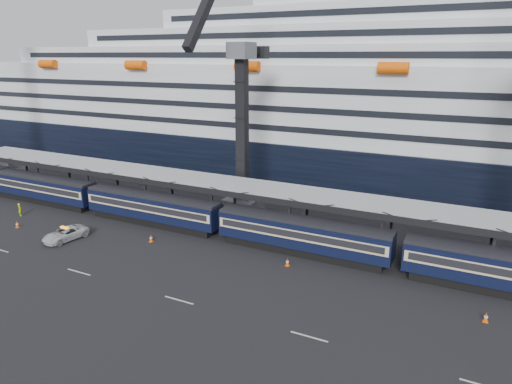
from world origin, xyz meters
TOP-DOWN VIEW (x-y plane):
  - ground at (0.00, 0.00)m, footprint 260.00×260.00m
  - train at (-4.65, 10.00)m, footprint 133.05×3.00m
  - canopy at (0.00, 14.00)m, footprint 130.00×6.25m
  - cruise_ship at (-1.08, 45.99)m, footprint 214.09×28.84m
  - crane_dark_near at (-20.00, 18.59)m, footprint 4.50×17.75m
  - pickup_truck at (-33.73, 1.31)m, footprint 3.12×5.49m
  - worker at (-45.74, 4.52)m, footprint 0.74×0.73m
  - traffic_cone_a at (-42.26, 1.42)m, footprint 0.42×0.42m
  - traffic_cone_b at (-24.55, 5.26)m, footprint 0.44×0.44m
  - traffic_cone_c at (-8.19, 6.49)m, footprint 0.42×0.42m
  - traffic_cone_d at (9.92, 4.22)m, footprint 0.42×0.42m

SIDE VIEW (x-z plane):
  - ground at x=0.00m, z-range 0.00..0.00m
  - traffic_cone_c at x=-8.19m, z-range -0.01..0.83m
  - traffic_cone_a at x=-42.26m, z-range -0.01..0.83m
  - traffic_cone_d at x=9.92m, z-range -0.01..0.84m
  - traffic_cone_b at x=-24.55m, z-range -0.01..0.87m
  - pickup_truck at x=-33.73m, z-range 0.00..1.44m
  - worker at x=-45.74m, z-range 0.00..1.73m
  - train at x=-4.65m, z-range 0.18..4.23m
  - canopy at x=0.00m, z-range 2.49..8.01m
  - crane_dark_near at x=-20.00m, z-range -5.61..29.47m
  - cruise_ship at x=-1.08m, z-range -4.66..29.34m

